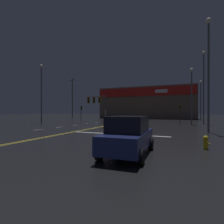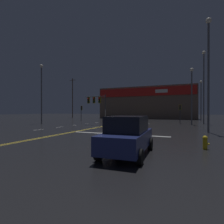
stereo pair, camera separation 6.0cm
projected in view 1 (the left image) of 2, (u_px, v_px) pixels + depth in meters
ground_plane at (104, 126)px, 24.71m from camera, size 200.00×200.00×0.00m
road_markings at (106, 127)px, 23.09m from camera, size 14.46×60.00×0.01m
traffic_signal_median at (96, 102)px, 26.85m from camera, size 3.47×0.36×4.63m
traffic_signal_corner_northwest at (81, 110)px, 39.29m from camera, size 0.42×0.36×3.35m
traffic_signal_corner_northeast at (180, 109)px, 30.73m from camera, size 0.42×0.36×3.31m
streetlight_near_left at (192, 88)px, 27.43m from camera, size 0.56×0.56×8.93m
streetlight_near_right at (204, 79)px, 29.65m from camera, size 0.56×0.56×12.37m
streetlight_median_approach at (201, 95)px, 39.80m from camera, size 0.56×0.56×9.12m
streetlight_far_left at (41, 86)px, 29.78m from camera, size 0.56×0.56×10.13m
streetlight_far_median at (209, 61)px, 17.44m from camera, size 0.56×0.56×11.46m
fire_hydrant at (206, 142)px, 9.74m from camera, size 0.35×0.26×0.76m
parked_car at (128, 135)px, 8.56m from camera, size 2.18×4.38×1.88m
building_backdrop at (147, 103)px, 53.02m from camera, size 27.29×10.23×9.10m
utility_pole_row at (138, 95)px, 48.46m from camera, size 46.50×0.26×12.86m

